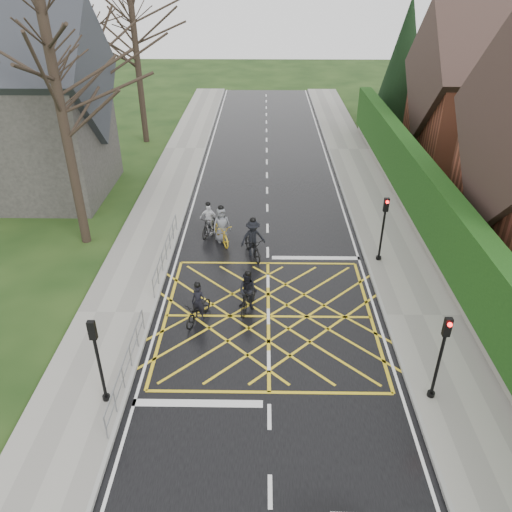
{
  "coord_description": "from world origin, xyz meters",
  "views": [
    {
      "loc": [
        -0.25,
        -15.6,
        11.96
      ],
      "look_at": [
        -0.52,
        2.45,
        1.3
      ],
      "focal_mm": 35.0,
      "sensor_mm": 36.0,
      "label": 1
    }
  ],
  "objects_px": {
    "cyclist_mid": "(253,242)",
    "cyclist_front": "(209,223)",
    "cyclist_lead": "(222,229)",
    "cyclist_rear": "(199,308)",
    "cyclist_back": "(248,295)"
  },
  "relations": [
    {
      "from": "cyclist_mid",
      "to": "cyclist_lead",
      "type": "xyz_separation_m",
      "value": [
        -1.56,
        1.34,
        -0.05
      ]
    },
    {
      "from": "cyclist_mid",
      "to": "cyclist_front",
      "type": "distance_m",
      "value": 3.1
    },
    {
      "from": "cyclist_lead",
      "to": "cyclist_mid",
      "type": "bearing_deg",
      "value": -63.23
    },
    {
      "from": "cyclist_mid",
      "to": "cyclist_lead",
      "type": "bearing_deg",
      "value": 119.11
    },
    {
      "from": "cyclist_rear",
      "to": "cyclist_lead",
      "type": "distance_m",
      "value": 6.3
    },
    {
      "from": "cyclist_mid",
      "to": "cyclist_back",
      "type": "bearing_deg",
      "value": -111.51
    },
    {
      "from": "cyclist_rear",
      "to": "cyclist_back",
      "type": "bearing_deg",
      "value": 45.79
    },
    {
      "from": "cyclist_front",
      "to": "cyclist_lead",
      "type": "bearing_deg",
      "value": -31.64
    },
    {
      "from": "cyclist_mid",
      "to": "cyclist_lead",
      "type": "distance_m",
      "value": 2.06
    },
    {
      "from": "cyclist_front",
      "to": "cyclist_mid",
      "type": "bearing_deg",
      "value": -26.91
    },
    {
      "from": "cyclist_back",
      "to": "cyclist_lead",
      "type": "bearing_deg",
      "value": 121.87
    },
    {
      "from": "cyclist_rear",
      "to": "cyclist_front",
      "type": "xyz_separation_m",
      "value": [
        -0.28,
        7.06,
        0.11
      ]
    },
    {
      "from": "cyclist_back",
      "to": "cyclist_rear",
      "type": "bearing_deg",
      "value": -141.25
    },
    {
      "from": "cyclist_rear",
      "to": "cyclist_mid",
      "type": "xyz_separation_m",
      "value": [
        1.98,
        4.94,
        0.18
      ]
    },
    {
      "from": "cyclist_rear",
      "to": "cyclist_mid",
      "type": "bearing_deg",
      "value": 92.26
    }
  ]
}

